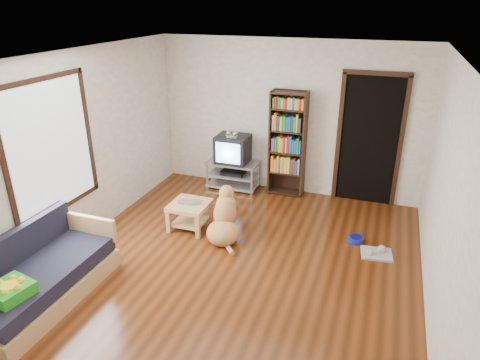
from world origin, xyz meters
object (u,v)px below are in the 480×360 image
(laptop, at_px, (188,203))
(crt_tv, at_px, (233,148))
(grey_rag, at_px, (376,254))
(tv_stand, at_px, (233,174))
(sofa, at_px, (40,279))
(coffee_table, at_px, (190,210))
(dog_bowl, at_px, (356,239))
(dog, at_px, (225,220))
(green_cushion, at_px, (10,290))
(bookshelf, at_px, (288,139))

(laptop, height_order, crt_tv, crt_tv)
(grey_rag, height_order, tv_stand, tv_stand)
(sofa, bearing_deg, crt_tv, 75.07)
(sofa, distance_m, coffee_table, 2.23)
(dog_bowl, relative_size, coffee_table, 0.40)
(dog_bowl, xyz_separation_m, dog, (-1.79, -0.49, 0.23))
(laptop, height_order, grey_rag, laptop)
(laptop, relative_size, tv_stand, 0.37)
(green_cushion, bearing_deg, laptop, 83.79)
(crt_tv, bearing_deg, dog_bowl, -27.70)
(laptop, bearing_deg, dog_bowl, -2.65)
(green_cushion, distance_m, coffee_table, 2.65)
(coffee_table, bearing_deg, green_cushion, -106.60)
(bookshelf, xyz_separation_m, dog, (-0.46, -1.76, -0.73))
(bookshelf, bearing_deg, laptop, -121.55)
(tv_stand, distance_m, crt_tv, 0.47)
(tv_stand, relative_size, dog, 1.05)
(laptop, relative_size, grey_rag, 0.83)
(dog_bowl, height_order, grey_rag, dog_bowl)
(green_cushion, distance_m, dog_bowl, 4.31)
(grey_rag, relative_size, tv_stand, 0.44)
(laptop, distance_m, sofa, 2.21)
(grey_rag, bearing_deg, laptop, -176.09)
(bookshelf, bearing_deg, dog, -104.50)
(dog_bowl, relative_size, tv_stand, 0.24)
(sofa, bearing_deg, green_cushion, -75.50)
(dog_bowl, height_order, coffee_table, coffee_table)
(tv_stand, bearing_deg, sofa, -105.02)
(sofa, relative_size, dog, 2.11)
(crt_tv, bearing_deg, tv_stand, -90.00)
(dog, bearing_deg, green_cushion, -118.84)
(green_cushion, xyz_separation_m, coffee_table, (0.75, 2.53, -0.20))
(green_cushion, bearing_deg, sofa, 115.08)
(tv_stand, relative_size, sofa, 0.50)
(tv_stand, bearing_deg, crt_tv, 90.00)
(laptop, xyz_separation_m, bookshelf, (1.05, 1.70, 0.59))
(tv_stand, xyz_separation_m, coffee_table, (-0.10, -1.58, 0.01))
(laptop, bearing_deg, coffee_table, 77.03)
(sofa, bearing_deg, tv_stand, 74.98)
(sofa, bearing_deg, dog, 53.19)
(green_cushion, bearing_deg, tv_stand, 88.90)
(green_cushion, height_order, bookshelf, bookshelf)
(dog, bearing_deg, tv_stand, 106.48)
(green_cushion, height_order, tv_stand, green_cushion)
(green_cushion, distance_m, sofa, 0.54)
(bookshelf, relative_size, dog, 2.11)
(laptop, xyz_separation_m, tv_stand, (0.10, 1.61, -0.14))
(bookshelf, height_order, coffee_table, bookshelf)
(laptop, height_order, coffee_table, laptop)
(crt_tv, relative_size, bookshelf, 0.32)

